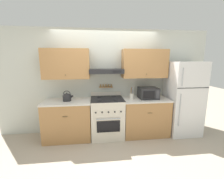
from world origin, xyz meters
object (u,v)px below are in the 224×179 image
object	(u,v)px
refrigerator	(183,98)
stove_range	(107,117)
tea_kettle	(67,97)
utensil_crock	(132,96)
microwave	(148,93)

from	to	relation	value
refrigerator	stove_range	bearing A→B (deg)	179.32
tea_kettle	utensil_crock	bearing A→B (deg)	0.00
refrigerator	microwave	distance (m)	0.89
refrigerator	microwave	world-z (taller)	refrigerator
tea_kettle	microwave	world-z (taller)	microwave
tea_kettle	stove_range	bearing A→B (deg)	-0.12
refrigerator	utensil_crock	world-z (taller)	refrigerator
tea_kettle	microwave	xyz separation A→B (m)	(1.90, 0.02, 0.04)
stove_range	utensil_crock	xyz separation A→B (m)	(0.59, 0.00, 0.51)
stove_range	utensil_crock	distance (m)	0.78
stove_range	microwave	xyz separation A→B (m)	(1.00, 0.02, 0.57)
refrigerator	tea_kettle	bearing A→B (deg)	179.50
microwave	utensil_crock	world-z (taller)	utensil_crock
stove_range	refrigerator	distance (m)	1.92
microwave	stove_range	bearing A→B (deg)	-178.87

